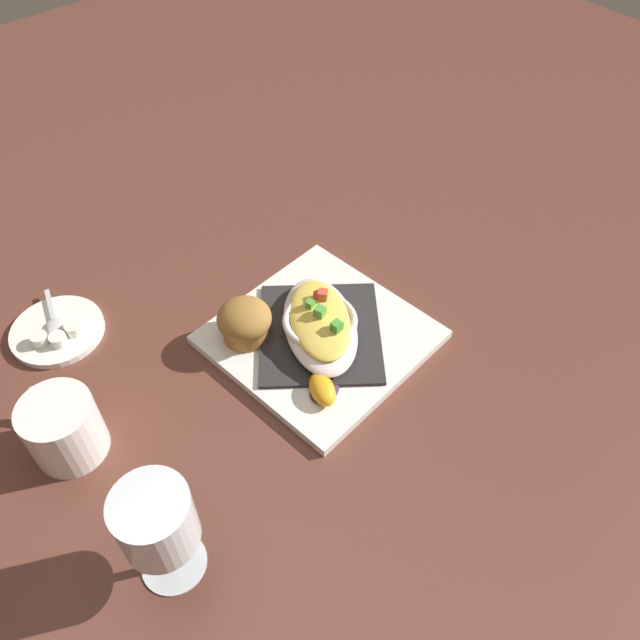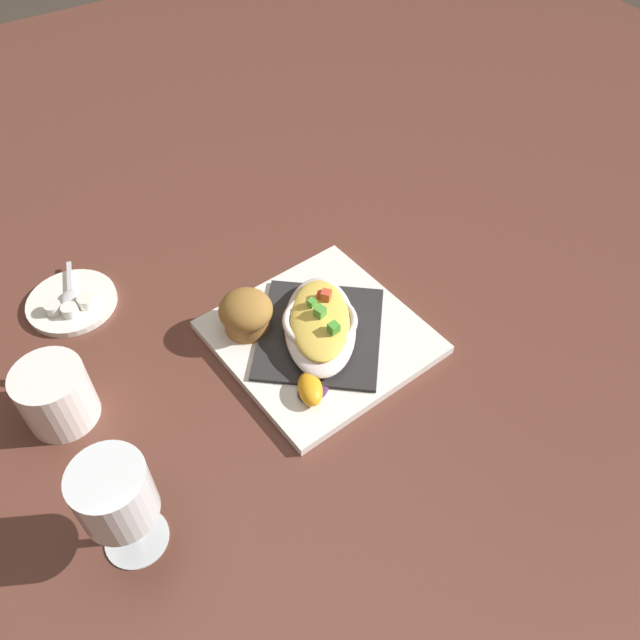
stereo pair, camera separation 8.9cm
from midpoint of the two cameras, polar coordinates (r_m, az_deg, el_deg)
The scene contains 13 objects.
ground_plane at distance 0.92m, azimuth -2.76°, elevation -1.96°, with size 2.60×2.60×0.00m, color brown.
square_plate at distance 0.92m, azimuth -2.77°, elevation -1.68°, with size 0.27×0.27×0.01m, color white.
folded_napkin at distance 0.91m, azimuth -2.79°, elevation -1.29°, with size 0.19×0.17×0.01m, color #292829.
gratin_dish at distance 0.89m, azimuth -2.84°, elevation -0.39°, with size 0.18×0.21×0.05m.
muffin at distance 0.90m, azimuth -9.55°, elevation -0.28°, with size 0.08×0.08×0.06m.
orange_garnish at distance 0.84m, azimuth -2.80°, elevation -6.37°, with size 0.06×0.06×0.02m.
coffee_mug at distance 0.87m, azimuth -24.63°, elevation -9.09°, with size 0.09×0.12×0.09m.
stemmed_glass at distance 0.70m, azimuth -18.08°, elevation -17.13°, with size 0.08×0.08×0.15m.
creamer_saucer at distance 1.02m, azimuth -24.69°, elevation -1.03°, with size 0.13×0.13×0.01m, color white.
spoon at distance 1.02m, azimuth -24.90°, elevation -0.46°, with size 0.04×0.10×0.01m.
creamer_cup_0 at distance 1.00m, azimuth -26.05°, elevation -1.70°, with size 0.02×0.02×0.02m, color white.
creamer_cup_1 at distance 0.99m, azimuth -24.71°, elevation -1.75°, with size 0.02×0.02×0.02m, color white.
creamer_cup_2 at distance 0.99m, azimuth -23.51°, elevation -0.87°, with size 0.02×0.02×0.02m, color white.
Camera 1 is at (-0.39, -0.45, 0.71)m, focal length 35.95 mm.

